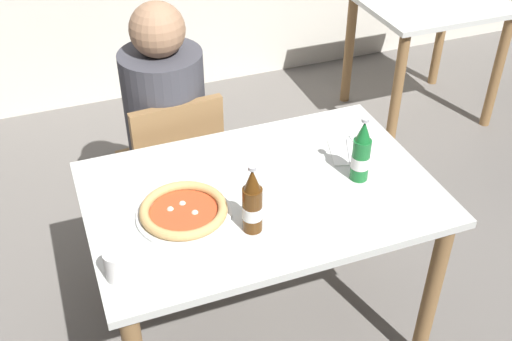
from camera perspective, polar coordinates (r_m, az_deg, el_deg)
ground_plane at (r=2.70m, az=0.39°, el=-14.41°), size 8.00×8.00×0.00m
dining_table_main at (r=2.24m, az=0.45°, el=-4.09°), size 1.20×0.80×0.75m
chair_behind_table at (r=2.76m, az=-7.45°, el=0.39°), size 0.43×0.43×0.85m
diner_seated at (r=2.74m, az=-7.98°, el=2.67°), size 0.34×0.34×1.21m
dining_table_background at (r=3.92m, az=15.27°, el=12.65°), size 0.80×0.70×0.75m
pizza_margherita_near at (r=2.06m, az=-6.59°, el=-3.71°), size 0.31×0.31×0.04m
beer_bottle_left at (r=2.20m, az=9.55°, el=1.50°), size 0.07×0.07×0.25m
beer_bottle_center at (r=1.95m, az=-0.33°, el=-3.02°), size 0.07×0.07×0.25m
napkin_with_cutlery at (r=2.39m, az=8.93°, el=1.78°), size 0.22×0.22×0.01m
paper_cup at (r=1.87m, az=-12.54°, el=-8.40°), size 0.07×0.07×0.09m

